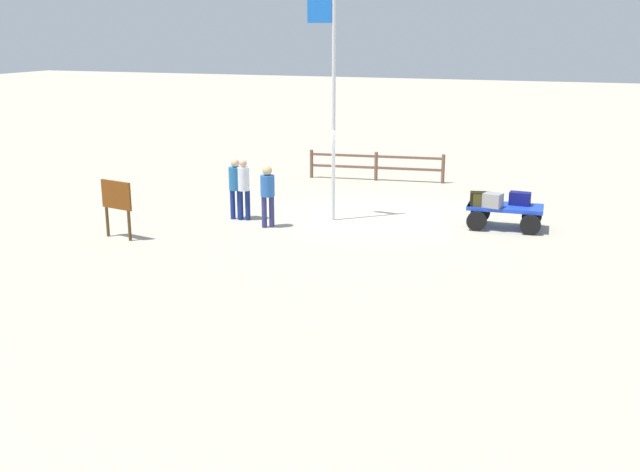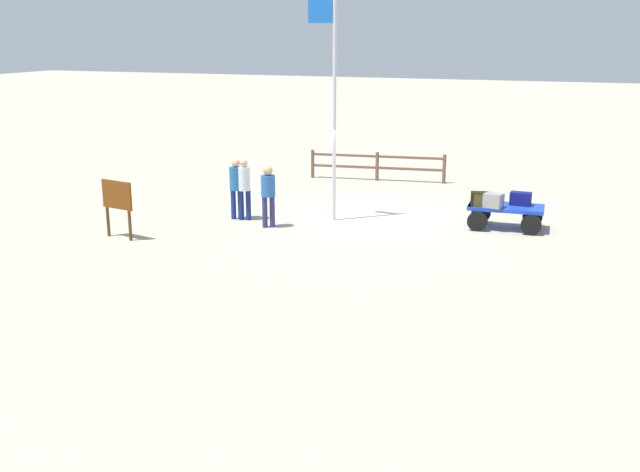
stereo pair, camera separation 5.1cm
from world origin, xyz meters
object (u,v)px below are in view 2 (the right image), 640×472
Objects in this scene: suitcase_grey at (483,200)px; worker_trailing at (244,185)px; luggage_cart at (505,212)px; suitcase_navy at (494,200)px; flagpole at (332,95)px; signboard at (117,200)px; suitcase_maroon at (481,199)px; worker_supervisor at (236,184)px; suitcase_dark at (521,199)px; worker_lead at (268,191)px.

worker_trailing reaches higher than suitcase_grey.
suitcase_navy reaches higher than luggage_cart.
flagpole is at bearing 4.80° from suitcase_navy.
flagpole is (4.63, 0.70, 2.99)m from luggage_cart.
suitcase_navy is at bearing -155.38° from signboard.
worker_supervisor reaches higher than suitcase_maroon.
suitcase_navy is at bearing 51.10° from luggage_cart.
worker_trailing is 1.14× the size of signboard.
suitcase_navy is (0.27, 0.34, 0.36)m from luggage_cart.
flagpole is 4.03× the size of signboard.
suitcase_dark is 1.07m from suitcase_maroon.
luggage_cart is 7.31m from worker_supervisor.
worker_lead is at bearing 18.52° from suitcase_maroon.
suitcase_dark is 1.04× the size of suitcase_navy.
suitcase_maroon is 0.38× the size of signboard.
signboard is (8.49, 4.08, 0.19)m from suitcase_grey.
suitcase_maroon is at bearing -161.48° from worker_lead.
suitcase_navy is at bearing -175.20° from flagpole.
worker_lead is at bearing 156.21° from worker_supervisor.
flagpole reaches higher than suitcase_dark.
worker_supervisor is at bearing 10.90° from suitcase_maroon.
suitcase_maroon is at bearing -12.29° from suitcase_navy.
suitcase_dark is 0.81m from suitcase_navy.
worker_trailing is at bearing 20.08° from flagpole.
worker_lead is (5.66, 1.71, 0.19)m from suitcase_navy.
suitcase_grey is (0.91, 0.44, -0.01)m from suitcase_dark.
worker_supervisor is 3.42m from signboard.
worker_lead is 1.12× the size of signboard.
suitcase_grey is at bearing -161.82° from worker_lead.
worker_supervisor is at bearing 12.63° from suitcase_dark.
suitcase_dark is at bearing -156.11° from luggage_cart.
worker_lead reaches higher than signboard.
worker_trailing is at bearing 177.50° from worker_supervisor.
signboard is (8.42, 4.09, 0.18)m from suitcase_maroon.
worker_trailing is at bearing 13.13° from suitcase_dark.
suitcase_navy reaches higher than suitcase_grey.
worker_lead is 0.98× the size of worker_trailing.
suitcase_grey is 0.30× the size of worker_lead.
flagpole is at bearing -162.01° from worker_supervisor.
flagpole is (4.35, 0.37, 2.62)m from suitcase_navy.
worker_supervisor reaches higher than suitcase_grey.
luggage_cart is at bearing -128.90° from suitcase_navy.
worker_lead reaches higher than suitcase_navy.
suitcase_navy is 0.31× the size of worker_supervisor.
luggage_cart is 1.18× the size of worker_trailing.
suitcase_maroon is 0.35m from suitcase_navy.
suitcase_dark is 7.68m from worker_supervisor.
suitcase_maroon is (0.62, 0.26, 0.36)m from luggage_cart.
luggage_cart is 1.34× the size of signboard.
suitcase_dark is 1.12× the size of suitcase_grey.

